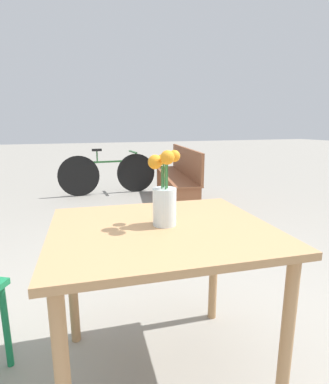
{
  "coord_description": "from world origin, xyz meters",
  "views": [
    {
      "loc": [
        -0.4,
        -1.16,
        1.18
      ],
      "look_at": [
        0.02,
        0.02,
        0.9
      ],
      "focal_mm": 28.0,
      "sensor_mm": 36.0,
      "label": 1
    }
  ],
  "objects_px": {
    "flower_vase": "(164,199)",
    "table_front": "(162,249)",
    "bench_near": "(180,173)",
    "bicycle": "(109,174)"
  },
  "relations": [
    {
      "from": "flower_vase",
      "to": "table_front",
      "type": "bearing_deg",
      "value": -141.48
    },
    {
      "from": "flower_vase",
      "to": "bench_near",
      "type": "bearing_deg",
      "value": 66.14
    },
    {
      "from": "flower_vase",
      "to": "bench_near",
      "type": "distance_m",
      "value": 3.26
    },
    {
      "from": "table_front",
      "to": "bicycle",
      "type": "height_order",
      "value": "bicycle"
    },
    {
      "from": "table_front",
      "to": "bench_near",
      "type": "relative_size",
      "value": 0.52
    },
    {
      "from": "flower_vase",
      "to": "bench_near",
      "type": "relative_size",
      "value": 0.17
    },
    {
      "from": "table_front",
      "to": "flower_vase",
      "type": "relative_size",
      "value": 3.05
    },
    {
      "from": "bench_near",
      "to": "table_front",
      "type": "bearing_deg",
      "value": -114.04
    },
    {
      "from": "bench_near",
      "to": "bicycle",
      "type": "xyz_separation_m",
      "value": [
        -0.92,
        1.02,
        -0.12
      ]
    },
    {
      "from": "table_front",
      "to": "bench_near",
      "type": "bearing_deg",
      "value": 65.96
    }
  ]
}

